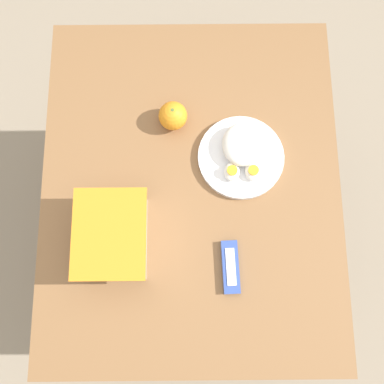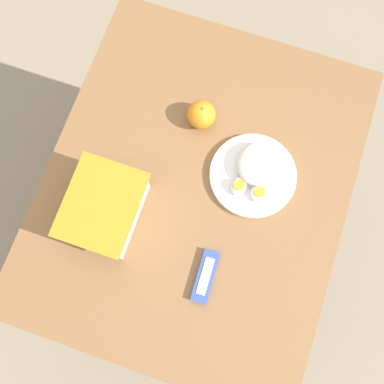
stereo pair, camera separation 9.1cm
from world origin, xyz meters
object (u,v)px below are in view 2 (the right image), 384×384
rice_plate (254,172)px  food_container (105,209)px  orange_fruit (201,115)px  candy_bar (205,276)px

rice_plate → food_container: bearing=123.9°
orange_fruit → rice_plate: size_ratio=0.34×
orange_fruit → candy_bar: bearing=-160.0°
food_container → candy_bar: (-0.07, -0.29, -0.04)m
orange_fruit → candy_bar: orange_fruit is taller
rice_plate → candy_bar: (-0.29, 0.04, -0.01)m
food_container → orange_fruit: 0.35m
food_container → orange_fruit: size_ratio=2.87×
food_container → rice_plate: (0.22, -0.33, -0.02)m
rice_plate → candy_bar: 0.30m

